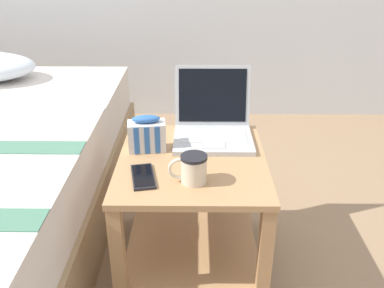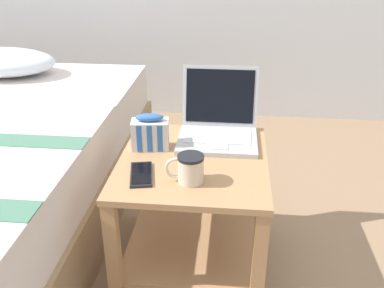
# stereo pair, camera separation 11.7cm
# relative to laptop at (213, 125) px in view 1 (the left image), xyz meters

# --- Properties ---
(ground_plane) EXTENTS (8.00, 8.00, 0.00)m
(ground_plane) POSITION_rel_laptop_xyz_m (-0.08, -0.19, -0.52)
(ground_plane) COLOR #937556
(bedside_table) EXTENTS (0.53, 0.60, 0.47)m
(bedside_table) POSITION_rel_laptop_xyz_m (-0.08, -0.19, -0.22)
(bedside_table) COLOR tan
(bedside_table) RESTS_ON ground_plane
(laptop) EXTENTS (0.30, 0.30, 0.26)m
(laptop) POSITION_rel_laptop_xyz_m (0.00, 0.00, 0.00)
(laptop) COLOR #B7BABC
(laptop) RESTS_ON bedside_table
(mug_front_left) EXTENTS (0.13, 0.09, 0.09)m
(mug_front_left) POSITION_rel_laptop_xyz_m (-0.08, -0.35, 0.00)
(mug_front_left) COLOR beige
(mug_front_left) RESTS_ON bedside_table
(snack_bag) EXTENTS (0.14, 0.09, 0.14)m
(snack_bag) POSITION_rel_laptop_xyz_m (-0.25, -0.12, 0.01)
(snack_bag) COLOR silver
(snack_bag) RESTS_ON bedside_table
(cell_phone) EXTENTS (0.10, 0.17, 0.01)m
(cell_phone) POSITION_rel_laptop_xyz_m (-0.24, -0.33, -0.05)
(cell_phone) COLOR black
(cell_phone) RESTS_ON bedside_table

